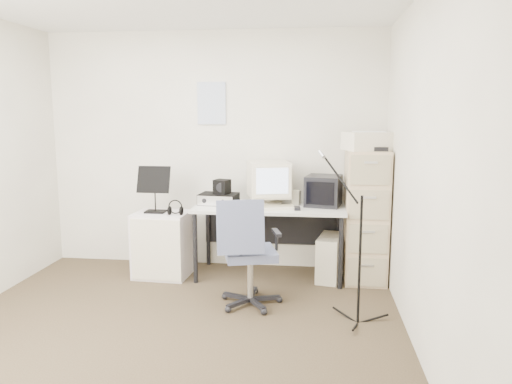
# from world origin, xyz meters

# --- Properties ---
(floor) EXTENTS (3.60, 3.60, 0.01)m
(floor) POSITION_xyz_m (0.00, 0.00, -0.01)
(floor) COLOR #372B18
(floor) RESTS_ON ground
(wall_back) EXTENTS (3.60, 0.02, 2.50)m
(wall_back) POSITION_xyz_m (0.00, 1.80, 1.25)
(wall_back) COLOR silver
(wall_back) RESTS_ON ground
(wall_front) EXTENTS (3.60, 0.02, 2.50)m
(wall_front) POSITION_xyz_m (0.00, -1.80, 1.25)
(wall_front) COLOR silver
(wall_front) RESTS_ON ground
(wall_right) EXTENTS (0.02, 3.60, 2.50)m
(wall_right) POSITION_xyz_m (1.80, 0.00, 1.25)
(wall_right) COLOR silver
(wall_right) RESTS_ON ground
(wall_calendar) EXTENTS (0.30, 0.02, 0.44)m
(wall_calendar) POSITION_xyz_m (-0.02, 1.79, 1.75)
(wall_calendar) COLOR white
(wall_calendar) RESTS_ON wall_back
(filing_cabinet) EXTENTS (0.40, 0.60, 1.30)m
(filing_cabinet) POSITION_xyz_m (1.58, 1.48, 0.65)
(filing_cabinet) COLOR tan
(filing_cabinet) RESTS_ON floor
(printer) EXTENTS (0.52, 0.44, 0.17)m
(printer) POSITION_xyz_m (1.58, 1.42, 1.39)
(printer) COLOR beige
(printer) RESTS_ON filing_cabinet
(desk) EXTENTS (1.50, 0.70, 0.73)m
(desk) POSITION_xyz_m (0.63, 1.45, 0.36)
(desk) COLOR beige
(desk) RESTS_ON floor
(crt_monitor) EXTENTS (0.49, 0.50, 0.44)m
(crt_monitor) POSITION_xyz_m (0.61, 1.53, 0.95)
(crt_monitor) COLOR beige
(crt_monitor) RESTS_ON desk
(crt_tv) EXTENTS (0.39, 0.41, 0.30)m
(crt_tv) POSITION_xyz_m (1.16, 1.53, 0.88)
(crt_tv) COLOR black
(crt_tv) RESTS_ON desk
(desk_speaker) EXTENTS (0.10, 0.10, 0.15)m
(desk_speaker) POSITION_xyz_m (0.89, 1.56, 0.80)
(desk_speaker) COLOR beige
(desk_speaker) RESTS_ON desk
(keyboard) EXTENTS (0.51, 0.30, 0.03)m
(keyboard) POSITION_xyz_m (0.65, 1.28, 0.74)
(keyboard) COLOR beige
(keyboard) RESTS_ON desk
(mouse) EXTENTS (0.07, 0.11, 0.03)m
(mouse) POSITION_xyz_m (0.91, 1.27, 0.74)
(mouse) COLOR black
(mouse) RESTS_ON desk
(radio_receiver) EXTENTS (0.40, 0.31, 0.11)m
(radio_receiver) POSITION_xyz_m (0.10, 1.48, 0.78)
(radio_receiver) COLOR black
(radio_receiver) RESTS_ON desk
(radio_speaker) EXTENTS (0.18, 0.17, 0.14)m
(radio_speaker) POSITION_xyz_m (0.14, 1.49, 0.91)
(radio_speaker) COLOR black
(radio_speaker) RESTS_ON radio_receiver
(papers) EXTENTS (0.26, 0.34, 0.02)m
(papers) POSITION_xyz_m (0.32, 1.29, 0.74)
(papers) COLOR white
(papers) RESTS_ON desk
(pc_tower) EXTENTS (0.29, 0.50, 0.44)m
(pc_tower) POSITION_xyz_m (1.24, 1.43, 0.22)
(pc_tower) COLOR beige
(pc_tower) RESTS_ON floor
(office_chair) EXTENTS (0.68, 0.68, 0.96)m
(office_chair) POSITION_xyz_m (0.53, 0.66, 0.48)
(office_chair) COLOR #4A516E
(office_chair) RESTS_ON floor
(side_cart) EXTENTS (0.56, 0.46, 0.66)m
(side_cart) POSITION_xyz_m (-0.45, 1.32, 0.33)
(side_cart) COLOR silver
(side_cart) RESTS_ON floor
(music_stand) EXTENTS (0.36, 0.26, 0.48)m
(music_stand) POSITION_xyz_m (-0.51, 1.32, 0.90)
(music_stand) COLOR black
(music_stand) RESTS_ON side_cart
(headphones) EXTENTS (0.18, 0.18, 0.03)m
(headphones) POSITION_xyz_m (-0.28, 1.23, 0.71)
(headphones) COLOR black
(headphones) RESTS_ON side_cart
(mic_stand) EXTENTS (0.03, 0.03, 1.35)m
(mic_stand) POSITION_xyz_m (1.44, 0.39, 0.67)
(mic_stand) COLOR black
(mic_stand) RESTS_ON floor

